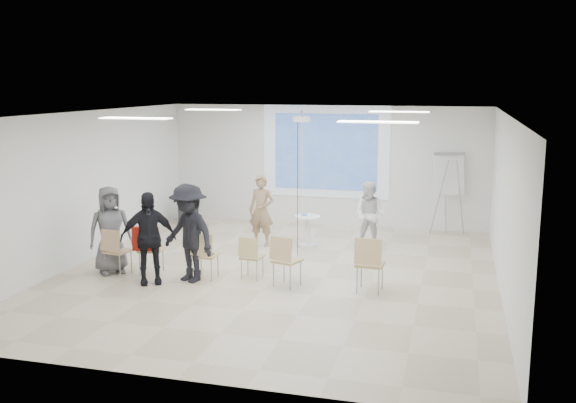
% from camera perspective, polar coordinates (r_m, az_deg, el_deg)
% --- Properties ---
extents(floor, '(8.00, 9.00, 0.10)m').
position_cam_1_polar(floor, '(12.16, -0.97, -6.71)').
color(floor, beige).
rests_on(floor, ground).
extents(ceiling, '(8.00, 9.00, 0.10)m').
position_cam_1_polar(ceiling, '(11.62, -1.02, 8.05)').
color(ceiling, white).
rests_on(ceiling, wall_back).
extents(wall_back, '(8.00, 0.10, 3.00)m').
position_cam_1_polar(wall_back, '(16.17, 3.40, 3.22)').
color(wall_back, silver).
rests_on(wall_back, floor).
extents(wall_left, '(0.10, 9.00, 3.00)m').
position_cam_1_polar(wall_left, '(13.45, -17.84, 1.25)').
color(wall_left, silver).
rests_on(wall_left, floor).
extents(wall_right, '(0.10, 9.00, 3.00)m').
position_cam_1_polar(wall_right, '(11.39, 19.01, -0.42)').
color(wall_right, silver).
rests_on(wall_right, floor).
extents(projection_halo, '(3.20, 0.01, 2.30)m').
position_cam_1_polar(projection_halo, '(16.06, 3.36, 4.43)').
color(projection_halo, silver).
rests_on(projection_halo, wall_back).
extents(projection_image, '(2.60, 0.01, 1.90)m').
position_cam_1_polar(projection_image, '(16.05, 3.35, 4.43)').
color(projection_image, '#325AAC').
rests_on(projection_image, wall_back).
extents(pedestal_table, '(0.65, 0.65, 0.70)m').
position_cam_1_polar(pedestal_table, '(14.08, 1.74, -2.45)').
color(pedestal_table, silver).
rests_on(pedestal_table, floor).
extents(player_left, '(0.70, 0.51, 1.79)m').
position_cam_1_polar(player_left, '(14.02, -2.39, -0.40)').
color(player_left, '#9F8061').
rests_on(player_left, floor).
extents(player_right, '(0.88, 0.76, 1.62)m').
position_cam_1_polar(player_right, '(13.96, 7.31, -0.88)').
color(player_right, white).
rests_on(player_right, floor).
extents(controller_left, '(0.05, 0.12, 0.04)m').
position_cam_1_polar(controller_left, '(14.15, -1.40, 0.88)').
color(controller_left, silver).
rests_on(controller_left, player_left).
extents(controller_right, '(0.07, 0.14, 0.04)m').
position_cam_1_polar(controller_right, '(14.17, 6.74, 0.48)').
color(controller_right, white).
rests_on(controller_right, player_right).
extents(chair_far_left, '(0.48, 0.51, 0.89)m').
position_cam_1_polar(chair_far_left, '(12.37, -15.13, -4.00)').
color(chair_far_left, tan).
rests_on(chair_far_left, floor).
extents(chair_left_mid, '(0.51, 0.53, 0.92)m').
position_cam_1_polar(chair_left_mid, '(12.26, -12.19, -3.91)').
color(chair_left_mid, tan).
rests_on(chair_left_mid, floor).
extents(chair_left_inner, '(0.41, 0.44, 0.88)m').
position_cam_1_polar(chair_left_inner, '(11.77, -7.45, -4.49)').
color(chair_left_inner, tan).
rests_on(chair_left_inner, floor).
extents(chair_center, '(0.40, 0.43, 0.80)m').
position_cam_1_polar(chair_center, '(11.74, -3.34, -4.69)').
color(chair_center, tan).
rests_on(chair_center, floor).
extents(chair_right_inner, '(0.55, 0.58, 0.93)m').
position_cam_1_polar(chair_right_inner, '(11.25, -0.30, -4.95)').
color(chair_right_inner, tan).
rests_on(chair_right_inner, floor).
extents(chair_right_far, '(0.49, 0.52, 0.98)m').
position_cam_1_polar(chair_right_far, '(11.02, 7.24, -5.20)').
color(chair_right_far, tan).
rests_on(chair_right_far, floor).
extents(red_jacket, '(0.48, 0.19, 0.44)m').
position_cam_1_polar(red_jacket, '(12.10, -12.59, -3.26)').
color(red_jacket, '#B52316').
rests_on(red_jacket, chair_left_mid).
extents(laptop, '(0.32, 0.24, 0.03)m').
position_cam_1_polar(laptop, '(11.87, -7.27, -4.60)').
color(laptop, black).
rests_on(laptop, chair_left_inner).
extents(audience_left, '(1.30, 1.13, 1.91)m').
position_cam_1_polar(audience_left, '(11.64, -12.35, -2.60)').
color(audience_left, black).
rests_on(audience_left, floor).
extents(audience_mid, '(1.49, 1.19, 2.02)m').
position_cam_1_polar(audience_mid, '(11.62, -8.83, -2.23)').
color(audience_mid, black).
rests_on(audience_mid, floor).
extents(audience_outer, '(1.07, 1.05, 1.86)m').
position_cam_1_polar(audience_outer, '(12.48, -15.54, -2.00)').
color(audience_outer, '#5C5D62').
rests_on(audience_outer, floor).
extents(flipchart_easel, '(0.80, 0.64, 1.95)m').
position_cam_1_polar(flipchart_easel, '(15.49, 14.12, 2.36)').
color(flipchart_easel, gray).
rests_on(flipchart_easel, floor).
extents(av_cart, '(0.62, 0.57, 0.76)m').
position_cam_1_polar(av_cart, '(16.47, -8.84, -0.80)').
color(av_cart, black).
rests_on(av_cart, floor).
extents(ceiling_projector, '(0.30, 0.25, 3.00)m').
position_cam_1_polar(ceiling_projector, '(13.06, 1.20, 6.74)').
color(ceiling_projector, white).
rests_on(ceiling_projector, ceiling).
extents(fluor_panel_nw, '(1.20, 0.30, 0.02)m').
position_cam_1_polar(fluor_panel_nw, '(14.16, -6.67, 8.11)').
color(fluor_panel_nw, white).
rests_on(fluor_panel_nw, ceiling).
extents(fluor_panel_ne, '(1.20, 0.30, 0.02)m').
position_cam_1_polar(fluor_panel_ne, '(13.24, 9.84, 7.86)').
color(fluor_panel_ne, white).
rests_on(fluor_panel_ne, ceiling).
extents(fluor_panel_sw, '(1.20, 0.30, 0.02)m').
position_cam_1_polar(fluor_panel_sw, '(10.98, -13.38, 7.21)').
color(fluor_panel_sw, white).
rests_on(fluor_panel_sw, ceiling).
extents(fluor_panel_se, '(1.20, 0.30, 0.02)m').
position_cam_1_polar(fluor_panel_se, '(9.76, 7.99, 7.01)').
color(fluor_panel_se, white).
rests_on(fluor_panel_se, ceiling).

